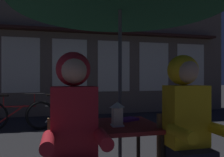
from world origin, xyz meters
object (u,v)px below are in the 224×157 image
Objects in this scene: lantern at (117,113)px; bicycle_third at (63,113)px; bicycle_second at (17,115)px; book at (128,119)px; cafe_table at (120,134)px; person_right_hooded at (188,119)px; person_left_hooded at (74,124)px.

lantern reaches higher than bicycle_third.
bicycle_second is 8.39× the size of book.
book is at bearing 49.30° from cafe_table.
person_right_hooded is (0.53, -0.34, -0.01)m from lantern.
bicycle_second is (-2.00, 3.75, -0.50)m from person_right_hooded.
bicycle_second is 1.01× the size of bicycle_third.
person_left_hooded reaches higher than lantern.
bicycle_second and bicycle_third have the same top height.
bicycle_third is 3.28m from book.
lantern reaches higher than cafe_table.
bicycle_third is (1.04, 0.03, 0.00)m from bicycle_second.
lantern is at bearing -120.62° from cafe_table.
lantern is at bearing 147.85° from person_right_hooded.
person_left_hooded is (-0.43, -0.34, -0.01)m from lantern.
lantern is at bearing -66.73° from bicycle_second.
bicycle_second is at bearing 105.53° from person_left_hooded.
bicycle_third is 8.27× the size of book.
person_left_hooded is 1.00× the size of person_right_hooded.
bicycle_second reaches higher than book.
person_left_hooded is at bearing -74.47° from bicycle_second.
person_right_hooded is at bearing -32.15° from lantern.
cafe_table is 0.25m from lantern.
person_right_hooded is 4.28m from bicycle_second.
book is at bearing -62.36° from bicycle_second.
cafe_table is 0.53× the size of person_left_hooded.
cafe_table is 0.53× the size of person_right_hooded.
person_left_hooded is (-0.48, -0.43, 0.21)m from cafe_table.
cafe_table is at bearing -81.72° from bicycle_third.
person_left_hooded and person_right_hooded have the same top height.
cafe_table is at bearing -155.46° from book.
lantern is (-0.05, -0.09, 0.22)m from cafe_table.
person_left_hooded is 0.85× the size of bicycle_third.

